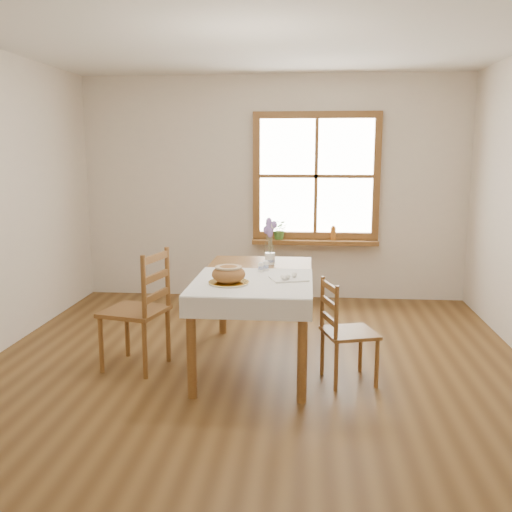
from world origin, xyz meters
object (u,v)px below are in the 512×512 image
(dining_table, at_px, (256,284))
(bread_plate, at_px, (229,283))
(chair_right, at_px, (350,331))
(chair_left, at_px, (134,309))
(flower_vase, at_px, (270,259))

(dining_table, distance_m, bread_plate, 0.45)
(dining_table, height_order, chair_right, chair_right)
(dining_table, distance_m, chair_left, 1.00)
(dining_table, xyz_separation_m, bread_plate, (-0.17, -0.40, 0.10))
(dining_table, bearing_deg, chair_left, -168.32)
(flower_vase, bearing_deg, bread_plate, -107.74)
(flower_vase, bearing_deg, dining_table, -102.34)
(chair_right, relative_size, bread_plate, 2.70)
(chair_left, bearing_deg, chair_right, 98.60)
(chair_left, distance_m, chair_right, 1.71)
(dining_table, height_order, chair_left, chair_left)
(chair_right, bearing_deg, bread_plate, 77.01)
(chair_right, bearing_deg, flower_vase, 24.83)
(chair_left, relative_size, chair_right, 1.22)
(chair_left, xyz_separation_m, flower_vase, (1.05, 0.59, 0.31))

